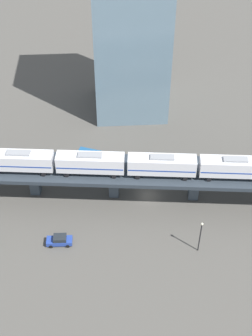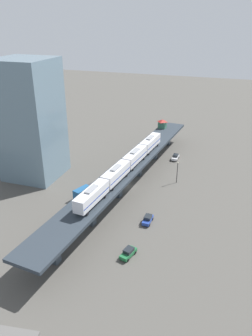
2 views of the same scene
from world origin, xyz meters
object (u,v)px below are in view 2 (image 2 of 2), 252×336
at_px(delivery_truck, 85,192).
at_px(street_car_blue, 148,219).
at_px(street_lamp, 177,170).
at_px(office_tower, 30,121).
at_px(subway_train, 126,165).
at_px(street_car_green, 128,253).
at_px(street_car_white, 175,157).
at_px(signal_hut, 162,124).

bearing_deg(delivery_truck, street_car_blue, 162.62).
bearing_deg(street_lamp, office_tower, 11.13).
xyz_separation_m(subway_train, office_tower, (31.36, -2.89, 8.77)).
bearing_deg(office_tower, subway_train, 174.74).
xyz_separation_m(street_car_green, street_lamp, (-3.43, -36.96, 3.17)).
relative_size(subway_train, street_lamp, 7.18).
bearing_deg(street_car_white, office_tower, 33.04).
distance_m(signal_hut, street_car_white, 17.52).
bearing_deg(street_lamp, signal_hut, -69.03).
distance_m(street_car_blue, street_lamp, 23.88).
relative_size(signal_hut, delivery_truck, 0.47).
relative_size(street_car_blue, street_car_green, 0.94).
bearing_deg(street_car_white, delivery_truck, 61.14).
xyz_separation_m(subway_train, street_car_green, (-9.10, 25.44, -8.29)).
distance_m(street_car_white, street_car_green, 54.46).
bearing_deg(signal_hut, street_car_green, 97.09).
relative_size(street_car_white, delivery_truck, 0.60).
bearing_deg(street_lamp, street_car_white, -78.02).
distance_m(delivery_truck, office_tower, 27.93).
xyz_separation_m(subway_train, signal_hut, (-0.64, -42.54, -0.74)).
xyz_separation_m(signal_hut, street_car_white, (-8.18, 13.53, -7.55)).
bearing_deg(office_tower, delivery_truck, 157.79).
height_order(street_car_blue, delivery_truck, delivery_truck).
distance_m(street_car_white, office_tower, 50.87).
distance_m(subway_train, delivery_truck, 13.96).
distance_m(street_car_green, delivery_truck, 27.70).
height_order(subway_train, street_car_blue, subway_train).
bearing_deg(street_car_green, delivery_truck, -45.47).
bearing_deg(office_tower, signal_hut, -128.89).
xyz_separation_m(subway_train, street_car_blue, (-9.73, 11.98, -8.29)).
bearing_deg(street_lamp, delivery_truck, 37.00).
xyz_separation_m(street_car_white, street_car_green, (-0.28, 54.46, 0.00)).
height_order(street_car_blue, street_lamp, street_lamp).
bearing_deg(street_car_white, street_lamp, 101.98).
distance_m(street_car_green, office_tower, 52.25).
bearing_deg(signal_hut, street_car_white, 121.16).
bearing_deg(street_car_white, signal_hut, -58.84).
bearing_deg(subway_train, street_lamp, -137.41).
bearing_deg(street_car_blue, street_car_green, 87.32).
distance_m(subway_train, street_car_green, 28.26).
bearing_deg(subway_train, signal_hut, -90.86).
bearing_deg(delivery_truck, signal_hut, -102.80).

